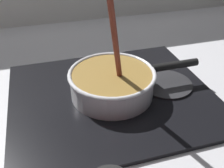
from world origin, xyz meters
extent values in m
cube|color=#B7B7BC|center=(0.00, 0.00, -0.02)|extent=(2.40, 1.60, 0.04)
cube|color=black|center=(0.11, 0.14, 0.01)|extent=(0.56, 0.48, 0.01)
torus|color=#592D0C|center=(0.11, 0.14, 0.02)|extent=(0.18, 0.18, 0.01)
cylinder|color=#262628|center=(0.28, 0.14, 0.01)|extent=(0.15, 0.15, 0.01)
cylinder|color=silver|center=(0.11, 0.14, 0.05)|extent=(0.23, 0.23, 0.07)
cylinder|color=olive|center=(0.11, 0.14, 0.05)|extent=(0.22, 0.22, 0.06)
torus|color=silver|center=(0.11, 0.14, 0.08)|extent=(0.24, 0.24, 0.01)
cylinder|color=black|center=(0.29, 0.14, 0.08)|extent=(0.14, 0.02, 0.02)
cylinder|color=beige|center=(0.11, 0.23, 0.07)|extent=(0.03, 0.03, 0.01)
cylinder|color=beige|center=(0.18, 0.14, 0.07)|extent=(0.04, 0.04, 0.01)
cylinder|color=beige|center=(0.08, 0.14, 0.07)|extent=(0.04, 0.04, 0.01)
cylinder|color=#EDD88C|center=(0.12, 0.18, 0.07)|extent=(0.04, 0.04, 0.01)
cylinder|color=maroon|center=(0.11, 0.11, 0.20)|extent=(0.07, 0.07, 0.26)
cube|color=brown|center=(0.13, 0.13, 0.06)|extent=(0.05, 0.05, 0.01)
camera|label=1|loc=(-0.06, -0.42, 0.44)|focal=41.66mm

